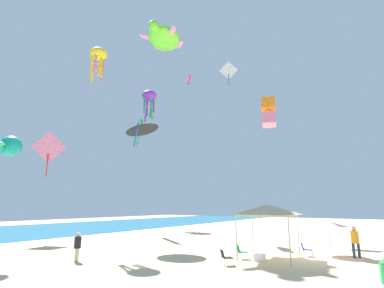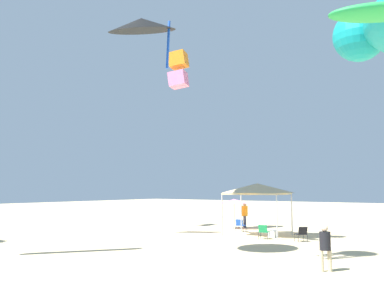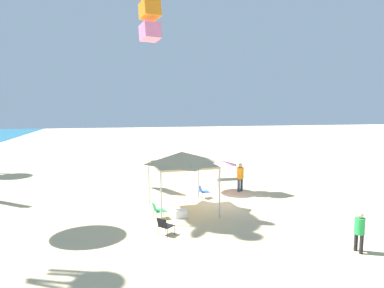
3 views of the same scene
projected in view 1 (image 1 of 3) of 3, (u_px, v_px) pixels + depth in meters
ground at (320, 260)px, 16.78m from camera, size 120.00×120.00×0.10m
ocean_strip at (24, 231)px, 35.88m from camera, size 120.00×22.78×0.02m
canopy_tent at (267, 210)px, 17.51m from camera, size 3.79×3.40×3.18m
beach_umbrella at (329, 224)px, 18.44m from camera, size 2.28×2.27×2.15m
folding_chair_left_of_tent at (241, 251)px, 16.90m from camera, size 0.65×0.73×0.82m
folding_chair_near_cooler at (305, 248)px, 17.84m from camera, size 0.61×0.69×0.82m
folding_chair_right_of_tent at (226, 256)px, 15.04m from camera, size 0.81×0.80×0.82m
cooler_box at (260, 258)px, 16.18m from camera, size 0.45×0.64×0.40m
person_near_umbrella at (355, 239)px, 17.41m from camera, size 0.44×0.44×1.85m
person_far_stroller at (78, 244)px, 16.15m from camera, size 0.38×0.38×1.61m
kite_diamond_white at (229, 71)px, 35.57m from camera, size 1.07×2.11×3.33m
kite_octopus_yellow at (98, 56)px, 27.26m from camera, size 1.61×1.61×3.58m
kite_parafoil_magenta at (189, 80)px, 34.99m from camera, size 2.63×2.37×2.00m
kite_delta_black at (142, 127)px, 24.76m from camera, size 3.81×3.83×2.66m
kite_box_orange at (269, 112)px, 24.11m from camera, size 1.54×1.46×2.50m
kite_turtle_lime at (164, 38)px, 31.59m from camera, size 5.39×4.83×1.88m
kite_diamond_pink at (49, 149)px, 28.11m from camera, size 2.72×1.80×4.57m
kite_octopus_purple at (149, 97)px, 49.32m from camera, size 2.51×2.51×5.56m
kite_parafoil_green at (139, 134)px, 34.87m from camera, size 3.05×3.74×2.69m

